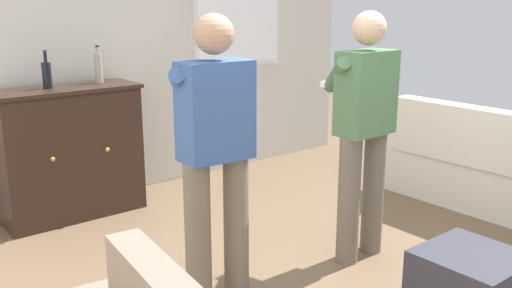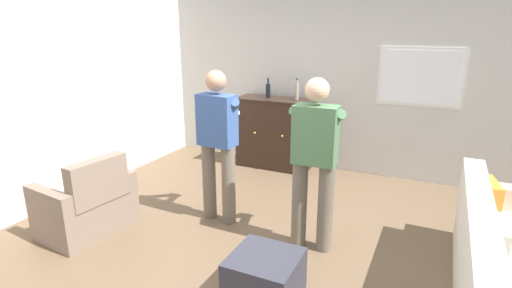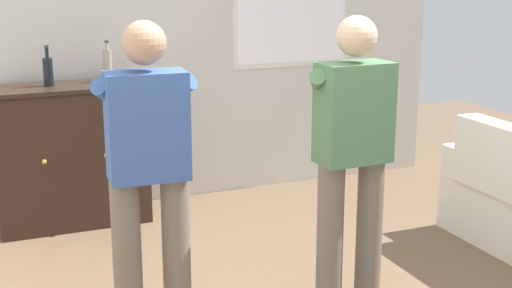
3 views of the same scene
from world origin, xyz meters
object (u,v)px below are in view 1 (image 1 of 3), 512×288
object	(u,v)px
bottle_wine_green	(47,74)
ottoman	(470,284)
sideboard_cabinet	(70,152)
bottle_liquor_amber	(98,67)
person_standing_right	(363,125)
person_standing_left	(215,149)

from	to	relation	value
bottle_wine_green	ottoman	xyz separation A→B (m)	(1.27, -2.94, -0.99)
ottoman	sideboard_cabinet	bearing A→B (deg)	111.49
sideboard_cabinet	bottle_liquor_amber	size ratio (longest dim) A/B	3.71
bottle_wine_green	person_standing_right	bearing A→B (deg)	-55.98
sideboard_cabinet	bottle_wine_green	distance (m)	0.66
sideboard_cabinet	person_standing_right	bearing A→B (deg)	-58.11
bottle_wine_green	bottle_liquor_amber	size ratio (longest dim) A/B	0.96
ottoman	person_standing_left	world-z (taller)	person_standing_left
person_standing_right	bottle_liquor_amber	bearing A→B (deg)	114.18
sideboard_cabinet	person_standing_right	size ratio (longest dim) A/B	0.68
sideboard_cabinet	ottoman	distance (m)	3.15
sideboard_cabinet	person_standing_left	distance (m)	1.93
bottle_liquor_amber	bottle_wine_green	bearing A→B (deg)	-175.32
bottle_wine_green	ottoman	bearing A→B (deg)	-66.64
sideboard_cabinet	person_standing_right	distance (m)	2.39
bottle_wine_green	ottoman	size ratio (longest dim) A/B	0.56
ottoman	bottle_liquor_amber	bearing A→B (deg)	105.55
sideboard_cabinet	ottoman	xyz separation A→B (m)	(1.15, -2.92, -0.35)
bottle_liquor_amber	person_standing_right	distance (m)	2.27
sideboard_cabinet	bottle_wine_green	world-z (taller)	bottle_wine_green
ottoman	person_standing_left	distance (m)	1.63
sideboard_cabinet	bottle_liquor_amber	bearing A→B (deg)	10.31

